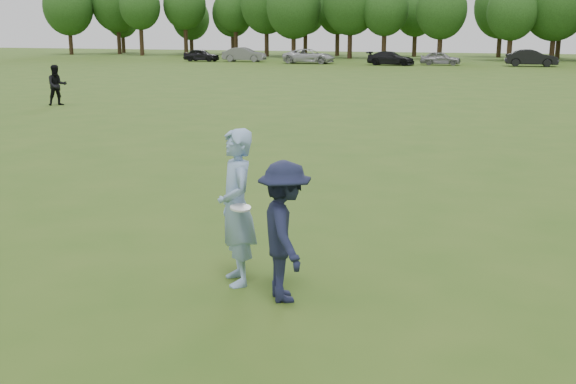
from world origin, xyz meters
name	(u,v)px	position (x,y,z in m)	size (l,w,h in m)	color
ground	(280,299)	(0.00, 0.00, 0.00)	(200.00, 200.00, 0.00)	#325518
thrower	(236,208)	(-0.76, 0.35, 1.04)	(0.76, 0.50, 2.09)	#88A7D2
defender	(285,232)	(0.04, 0.05, 0.89)	(1.15, 0.66, 1.78)	#191D37
player_far_a	(57,85)	(-17.85, 17.46, 0.91)	(0.88, 0.69, 1.82)	black
car_a	(201,55)	(-33.16, 59.61, 0.67)	(1.59, 3.96, 1.35)	black
car_b	(244,55)	(-28.36, 60.44, 0.77)	(1.62, 4.65, 1.53)	slate
car_c	(309,56)	(-20.44, 59.17, 0.74)	(2.46, 5.33, 1.48)	#B6B6BB
car_d	(391,58)	(-11.80, 58.68, 0.67)	(1.88, 4.62, 1.34)	black
car_e	(440,58)	(-7.30, 60.62, 0.67)	(1.57, 3.91, 1.33)	gray
car_f	(531,58)	(1.09, 61.27, 0.79)	(1.67, 4.79, 1.58)	black
disc_in_play	(241,208)	(-0.59, 0.11, 1.12)	(0.32, 0.32, 0.07)	white
treeline	(556,4)	(2.81, 76.90, 6.26)	(130.35, 18.39, 11.74)	#332114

